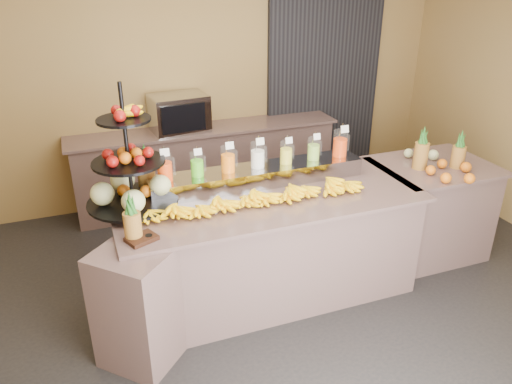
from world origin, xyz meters
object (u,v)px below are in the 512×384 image
fruit_stand (137,178)px  right_fruit_pile (445,164)px  condiment_caddy (142,239)px  pitcher_tray (258,176)px  oven_warmer (179,113)px  banana_heap (255,195)px

fruit_stand → right_fruit_pile: bearing=-16.6°
condiment_caddy → pitcher_tray: bearing=29.6°
condiment_caddy → right_fruit_pile: bearing=5.5°
pitcher_tray → fruit_stand: size_ratio=1.90×
pitcher_tray → right_fruit_pile: bearing=-12.0°
pitcher_tray → condiment_caddy: pitcher_tray is taller
fruit_stand → condiment_caddy: fruit_stand is taller
right_fruit_pile → oven_warmer: (-1.95, 2.02, 0.12)m
pitcher_tray → condiment_caddy: (-1.08, -0.61, -0.06)m
banana_heap → oven_warmer: oven_warmer is taller
condiment_caddy → oven_warmer: oven_warmer is taller
banana_heap → pitcher_tray: bearing=65.5°
pitcher_tray → banana_heap: size_ratio=1.02×
right_fruit_pile → banana_heap: bearing=179.4°
fruit_stand → right_fruit_pile: size_ratio=2.10×
fruit_stand → right_fruit_pile: fruit_stand is taller
oven_warmer → right_fruit_pile: bearing=-51.5°
pitcher_tray → banana_heap: same height
fruit_stand → oven_warmer: (0.71, 1.76, -0.04)m
fruit_stand → condiment_caddy: 0.58m
pitcher_tray → banana_heap: (-0.15, -0.33, -0.01)m
pitcher_tray → right_fruit_pile: right_fruit_pile is taller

